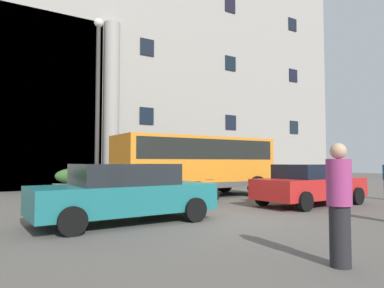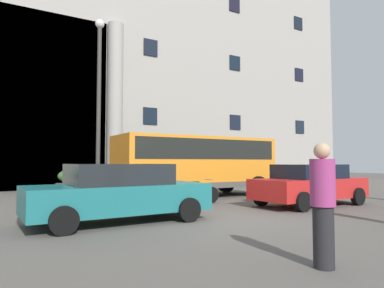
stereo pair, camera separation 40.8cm
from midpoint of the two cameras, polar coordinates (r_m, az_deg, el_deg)
ground_plane at (r=9.58m, az=7.11°, el=-12.52°), size 80.00×64.00×0.12m
office_building_facade at (r=27.04m, az=-17.45°, el=15.92°), size 43.25×9.73×20.46m
orange_minibus at (r=15.33m, az=1.50°, el=-2.82°), size 7.11×2.74×2.61m
bus_stop_sign at (r=19.56m, az=11.66°, el=-2.27°), size 0.44×0.08×2.84m
hedge_planter_entrance_left at (r=23.42m, az=8.87°, el=-4.87°), size 2.05×0.90×1.53m
hedge_planter_entrance_right at (r=18.33m, az=-17.98°, el=-5.79°), size 1.79×0.85×1.21m
hedge_planter_east at (r=21.28m, az=-0.50°, el=-5.29°), size 1.59×0.83×1.39m
hedge_planter_far_east at (r=19.59m, az=-8.93°, el=-5.57°), size 1.68×0.87×1.31m
parked_compact_extra at (r=13.06m, az=19.64°, el=-6.27°), size 4.45×2.13×1.45m
parked_hatchback_near at (r=9.10m, az=-10.66°, el=-7.81°), size 4.57×2.13×1.48m
motorcycle_far_end at (r=12.75m, az=1.44°, el=-7.82°), size 1.94×0.55×0.89m
scooter_by_planter at (r=11.34m, az=-16.12°, el=-8.31°), size 1.95×0.55×0.89m
motorcycle_near_kerb at (r=16.01m, az=17.41°, el=-6.69°), size 1.92×0.56×0.89m
pedestrian_woman_dark_dress at (r=5.54m, az=22.72°, el=-9.08°), size 0.36×0.36×1.82m
lamppost_plaza_centre at (r=16.04m, az=-14.35°, el=8.13°), size 0.40×0.40×7.93m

